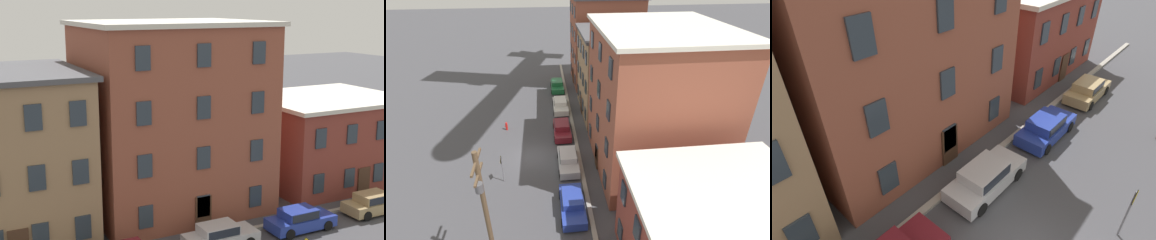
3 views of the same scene
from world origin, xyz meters
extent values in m
cube|color=#9E7A56|center=(-8.98, 11.03, 4.90)|extent=(9.38, 10.07, 9.80)
cube|color=#2D3842|center=(-7.81, 5.94, 1.63)|extent=(0.90, 0.10, 1.40)
cube|color=#2D3842|center=(-7.81, 5.94, 4.90)|extent=(0.90, 0.10, 1.40)
cube|color=#2D3842|center=(-7.81, 5.94, 8.17)|extent=(0.90, 0.10, 1.40)
cube|color=#2D3842|center=(-5.46, 5.94, 1.63)|extent=(0.90, 0.10, 1.40)
cube|color=#2D3842|center=(-5.46, 5.94, 4.90)|extent=(0.90, 0.10, 1.40)
cube|color=#2D3842|center=(-5.46, 5.94, 8.17)|extent=(0.90, 0.10, 1.40)
cube|color=brown|center=(2.18, 10.84, 6.26)|extent=(11.58, 9.69, 12.52)
cube|color=silver|center=(2.18, 10.84, 12.67)|extent=(12.08, 10.19, 0.30)
cube|color=#2D3842|center=(-1.68, 5.94, 1.57)|extent=(0.90, 0.10, 1.40)
cube|color=#2D3842|center=(-1.68, 5.94, 4.70)|extent=(0.90, 0.10, 1.40)
cube|color=#2D3842|center=(-1.68, 5.94, 7.83)|extent=(0.90, 0.10, 1.40)
cube|color=#2D3842|center=(-1.68, 5.94, 10.96)|extent=(0.90, 0.10, 1.40)
cube|color=#2D3842|center=(2.18, 5.94, 1.57)|extent=(0.90, 0.10, 1.40)
cube|color=#2D3842|center=(2.18, 5.94, 4.70)|extent=(0.90, 0.10, 1.40)
cube|color=#2D3842|center=(2.18, 5.94, 7.83)|extent=(0.90, 0.10, 1.40)
cube|color=#2D3842|center=(2.18, 5.94, 10.96)|extent=(0.90, 0.10, 1.40)
cube|color=#2D3842|center=(6.04, 5.94, 1.57)|extent=(0.90, 0.10, 1.40)
cube|color=#2D3842|center=(6.04, 5.94, 4.70)|extent=(0.90, 0.10, 1.40)
cube|color=#2D3842|center=(6.04, 5.94, 7.83)|extent=(0.90, 0.10, 1.40)
cube|color=#2D3842|center=(6.04, 5.94, 10.96)|extent=(0.90, 0.10, 1.40)
cube|color=#472D1E|center=(2.18, 5.94, 1.10)|extent=(1.10, 0.10, 2.20)
cube|color=brown|center=(15.53, 10.62, 3.25)|extent=(11.27, 9.23, 6.50)
cube|color=silver|center=(15.53, 10.62, 6.65)|extent=(11.77, 9.73, 0.30)
cube|color=#2D3842|center=(11.30, 5.94, 1.63)|extent=(0.90, 0.10, 1.40)
cube|color=#2D3842|center=(11.30, 5.94, 4.88)|extent=(0.90, 0.10, 1.40)
cube|color=#2D3842|center=(14.12, 5.94, 1.63)|extent=(0.90, 0.10, 1.40)
cube|color=#2D3842|center=(14.12, 5.94, 4.88)|extent=(0.90, 0.10, 1.40)
cube|color=#2D3842|center=(16.93, 5.94, 1.63)|extent=(0.90, 0.10, 1.40)
cube|color=#2D3842|center=(16.93, 5.94, 4.88)|extent=(0.90, 0.10, 1.40)
cube|color=#472D1E|center=(15.53, 5.94, 1.10)|extent=(1.10, 0.10, 2.20)
cube|color=#B7B7BC|center=(1.94, 3.32, 0.53)|extent=(4.40, 1.80, 0.70)
cube|color=#B7B7BC|center=(1.74, 3.32, 1.15)|extent=(2.20, 1.51, 0.55)
cube|color=#1E232D|center=(1.74, 3.32, 1.15)|extent=(2.02, 1.58, 0.48)
cylinder|color=black|center=(3.39, 4.17, 0.33)|extent=(0.66, 0.22, 0.66)
cube|color=#233899|center=(7.62, 3.16, 0.53)|extent=(4.40, 1.80, 0.70)
cube|color=#233899|center=(7.42, 3.16, 1.15)|extent=(2.20, 1.51, 0.55)
cube|color=#1E232D|center=(7.42, 3.16, 1.15)|extent=(2.02, 1.58, 0.48)
cylinder|color=black|center=(9.07, 4.01, 0.33)|extent=(0.66, 0.22, 0.66)
cylinder|color=black|center=(9.07, 2.31, 0.33)|extent=(0.66, 0.22, 0.66)
cylinder|color=black|center=(6.17, 4.01, 0.33)|extent=(0.66, 0.22, 0.66)
cylinder|color=black|center=(6.17, 2.31, 0.33)|extent=(0.66, 0.22, 0.66)
cube|color=tan|center=(13.86, 3.19, 0.53)|extent=(4.40, 1.80, 0.70)
cube|color=tan|center=(13.66, 3.19, 1.15)|extent=(2.20, 1.51, 0.55)
cube|color=#1E232D|center=(13.66, 3.19, 1.15)|extent=(2.02, 1.58, 0.48)
cylinder|color=black|center=(15.31, 4.04, 0.33)|extent=(0.66, 0.22, 0.66)
cylinder|color=black|center=(12.41, 4.04, 0.33)|extent=(0.66, 0.22, 0.66)
cylinder|color=black|center=(12.41, 2.34, 0.33)|extent=(0.66, 0.22, 0.66)
camera|label=1|loc=(-12.59, -21.80, 13.89)|focal=50.00mm
camera|label=2|loc=(24.60, 1.63, 17.42)|focal=28.00mm
camera|label=3|loc=(-6.63, -2.75, 10.91)|focal=28.00mm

